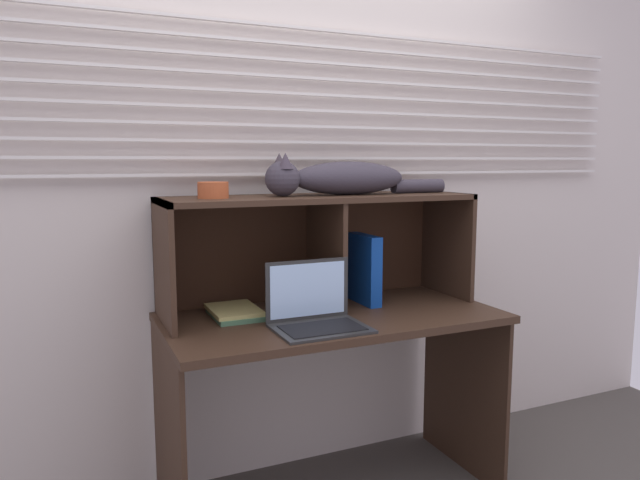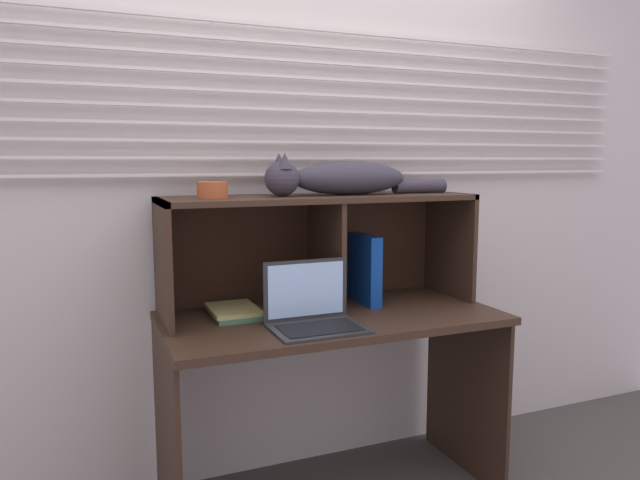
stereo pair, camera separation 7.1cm
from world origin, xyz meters
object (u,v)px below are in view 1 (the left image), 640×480
at_px(binder_upright, 364,269).
at_px(book_stack, 235,312).
at_px(cat, 340,178).
at_px(laptop, 316,314).
at_px(small_basket, 213,190).

relative_size(binder_upright, book_stack, 1.17).
height_order(cat, binder_upright, cat).
bearing_deg(cat, laptop, -130.56).
bearing_deg(book_stack, binder_upright, -0.29).
bearing_deg(cat, binder_upright, 0.00).
height_order(binder_upright, small_basket, small_basket).
bearing_deg(book_stack, small_basket, -177.80).
relative_size(cat, small_basket, 7.11).
relative_size(cat, laptop, 2.46).
xyz_separation_m(cat, small_basket, (-0.53, 0.00, -0.04)).
bearing_deg(binder_upright, small_basket, 180.00).
distance_m(cat, book_stack, 0.69).
relative_size(book_stack, small_basket, 2.18).
xyz_separation_m(binder_upright, book_stack, (-0.57, 0.00, -0.13)).
height_order(laptop, book_stack, laptop).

